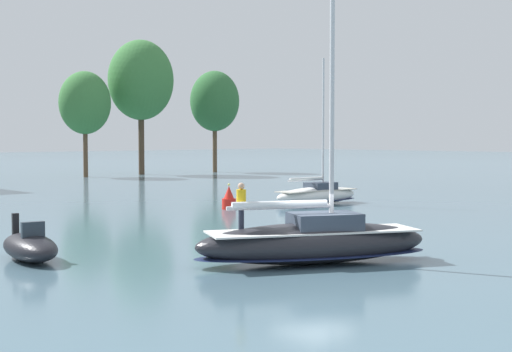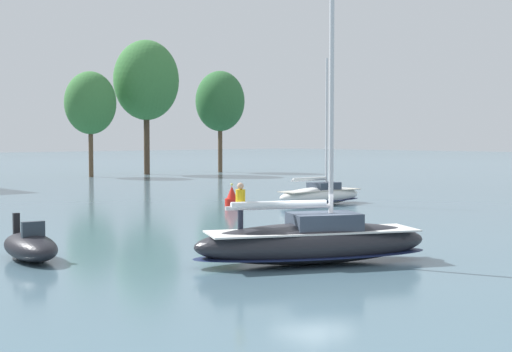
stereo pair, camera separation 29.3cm
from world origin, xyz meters
name	(u,v)px [view 2 (the right image)]	position (x,y,z in m)	size (l,w,h in m)	color
ground_plane	(313,263)	(0.00, 0.00, 0.00)	(400.00, 400.00, 0.00)	slate
tree_shore_left	(220,101)	(41.65, 54.93, 9.33)	(6.47, 6.47, 13.32)	brown
tree_shore_center	(146,81)	(31.22, 56.62, 11.59)	(8.04, 8.04, 16.56)	#4C3828
tree_shore_right	(90,103)	(23.17, 56.15, 8.53)	(5.92, 5.92, 12.19)	brown
sailboat_main	(313,241)	(0.02, -0.01, 0.82)	(8.92, 6.21, 12.06)	#232328
sailboat_moored_near_marina	(320,195)	(17.13, 15.06, 0.67)	(7.31, 2.45, 9.91)	white
motor_tender	(30,246)	(-7.15, 7.59, 0.51)	(2.33, 4.33, 1.58)	black
channel_buoy	(232,199)	(10.72, 16.83, 0.64)	(0.89, 0.89, 1.64)	red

